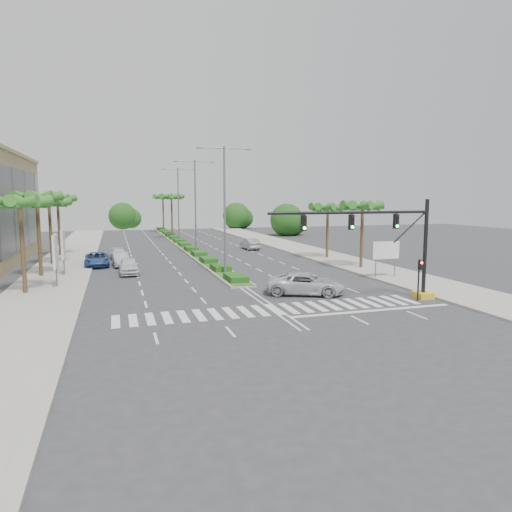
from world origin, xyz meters
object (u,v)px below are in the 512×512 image
(car_crossing, at_px, (306,284))
(car_parked_d, at_px, (119,254))
(car_parked_b, at_px, (121,259))
(car_right, at_px, (250,244))
(car_parked_c, at_px, (97,259))
(car_parked_a, at_px, (129,266))

(car_crossing, bearing_deg, car_parked_d, 53.04)
(car_parked_b, bearing_deg, car_parked_d, 87.58)
(car_parked_d, distance_m, car_right, 18.96)
(car_parked_c, relative_size, car_right, 1.13)
(car_parked_d, bearing_deg, car_parked_b, -93.84)
(car_parked_b, relative_size, car_crossing, 0.76)
(car_parked_a, distance_m, car_parked_c, 7.01)
(car_parked_a, bearing_deg, car_crossing, -47.26)
(car_parked_a, height_order, car_parked_c, car_parked_a)
(car_parked_c, height_order, car_parked_d, car_parked_c)
(car_parked_b, distance_m, car_parked_c, 2.55)
(car_parked_c, bearing_deg, car_crossing, -53.49)
(car_crossing, xyz_separation_m, car_right, (4.65, 30.56, -0.03))
(car_parked_a, xyz_separation_m, car_right, (17.19, 16.96, -0.00))
(car_crossing, relative_size, car_right, 1.23)
(car_crossing, bearing_deg, car_right, 15.94)
(car_parked_c, xyz_separation_m, car_parked_d, (2.27, 4.81, -0.10))
(car_parked_c, height_order, car_right, car_right)
(car_parked_b, relative_size, car_parked_d, 1.00)
(car_parked_a, height_order, car_right, same)
(car_parked_a, height_order, car_crossing, car_crossing)
(car_parked_b, bearing_deg, car_parked_c, 158.69)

